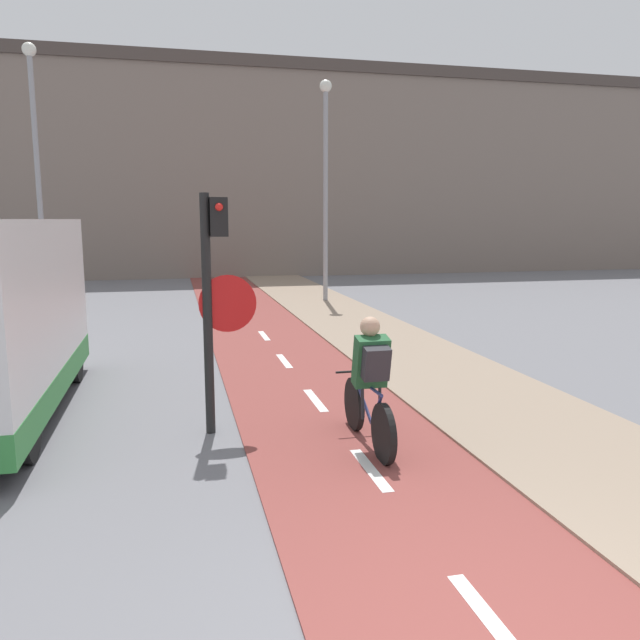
# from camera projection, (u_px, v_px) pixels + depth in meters

# --- Properties ---
(building_row_background) EXTENTS (60.00, 5.20, 9.31)m
(building_row_background) POSITION_uv_depth(u_px,v_px,m) (211.00, 172.00, 28.67)
(building_row_background) COLOR slate
(building_row_background) RESTS_ON ground_plane
(traffic_light_pole) EXTENTS (0.67, 0.25, 2.81)m
(traffic_light_pole) POSITION_uv_depth(u_px,v_px,m) (215.00, 286.00, 7.18)
(traffic_light_pole) COLOR black
(traffic_light_pole) RESTS_ON ground_plane
(street_lamp_far) EXTENTS (0.36, 0.36, 7.07)m
(street_lamp_far) POSITION_uv_depth(u_px,v_px,m) (36.00, 152.00, 16.65)
(street_lamp_far) COLOR gray
(street_lamp_far) RESTS_ON ground_plane
(street_lamp_sidewalk) EXTENTS (0.36, 0.36, 6.54)m
(street_lamp_sidewalk) POSITION_uv_depth(u_px,v_px,m) (326.00, 168.00, 18.58)
(street_lamp_sidewalk) COLOR gray
(street_lamp_sidewalk) RESTS_ON ground_plane
(cyclist_near) EXTENTS (0.46, 1.72, 1.47)m
(cyclist_near) POSITION_uv_depth(u_px,v_px,m) (370.00, 386.00, 6.85)
(cyclist_near) COLOR black
(cyclist_near) RESTS_ON ground_plane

